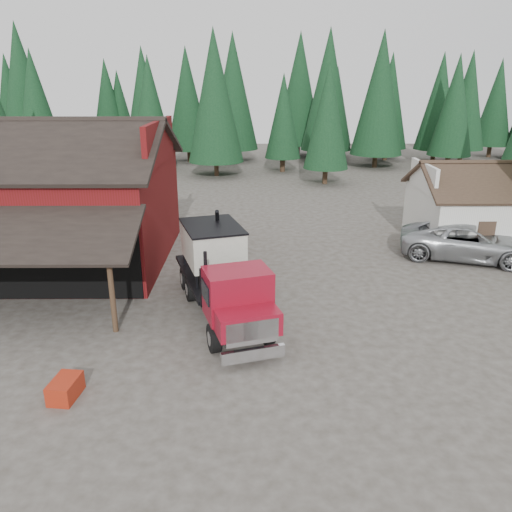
{
  "coord_description": "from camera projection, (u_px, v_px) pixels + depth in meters",
  "views": [
    {
      "loc": [
        -0.51,
        -14.47,
        8.81
      ],
      "look_at": [
        -0.37,
        5.36,
        1.8
      ],
      "focal_mm": 35.0,
      "sensor_mm": 36.0,
      "label": 1
    }
  ],
  "objects": [
    {
      "name": "near_pine_b",
      "position": [
        328.0,
        116.0,
        42.94
      ],
      "size": [
        3.96,
        3.96,
        10.4
      ],
      "color": "#382619",
      "rests_on": "ground"
    },
    {
      "name": "red_barn",
      "position": [
        43.0,
        210.0,
        24.94
      ],
      "size": [
        12.8,
        13.63,
        7.18
      ],
      "color": "maroon",
      "rests_on": "ground"
    },
    {
      "name": "conifer_backdrop",
      "position": [
        257.0,
        163.0,
        56.18
      ],
      "size": [
        76.0,
        16.0,
        16.0
      ],
      "primitive_type": null,
      "color": "black",
      "rests_on": "ground"
    },
    {
      "name": "ground",
      "position": [
        268.0,
        361.0,
        16.58
      ],
      "size": [
        120.0,
        120.0,
        0.0
      ],
      "primitive_type": "plane",
      "color": "#3F3931",
      "rests_on": "ground"
    },
    {
      "name": "equip_box",
      "position": [
        65.0,
        388.0,
        14.57
      ],
      "size": [
        0.82,
        1.17,
        0.6
      ],
      "primitive_type": "cube",
      "rotation": [
        0.0,
        0.0,
        -0.12
      ],
      "color": "#9C2411",
      "rests_on": "ground"
    },
    {
      "name": "silver_car",
      "position": [
        467.0,
        241.0,
        25.77
      ],
      "size": [
        7.33,
        5.02,
        1.86
      ],
      "primitive_type": "imported",
      "rotation": [
        0.0,
        0.0,
        1.25
      ],
      "color": "#A6A9AE",
      "rests_on": "ground"
    },
    {
      "name": "feed_truck",
      "position": [
        221.0,
        272.0,
        19.34
      ],
      "size": [
        4.59,
        8.68,
        3.79
      ],
      "rotation": [
        0.0,
        0.0,
        0.3
      ],
      "color": "black",
      "rests_on": "ground"
    },
    {
      "name": "farmhouse",
      "position": [
        490.0,
        213.0,
        28.36
      ],
      "size": [
        8.6,
        6.42,
        4.65
      ],
      "color": "silver",
      "rests_on": "ground"
    },
    {
      "name": "near_pine_d",
      "position": [
        215.0,
        96.0,
        46.14
      ],
      "size": [
        5.28,
        5.28,
        13.4
      ],
      "color": "#382619",
      "rests_on": "ground"
    }
  ]
}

